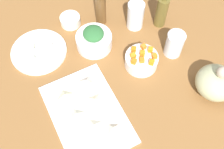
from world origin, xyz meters
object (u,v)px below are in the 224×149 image
at_px(teapot, 216,82).
at_px(bottle_2, 162,11).
at_px(cutting_board, 87,114).
at_px(drinking_glass_0, 174,44).
at_px(drinking_glass_1, 135,15).
at_px(plate_tofu, 39,51).
at_px(bottle_0, 101,7).
at_px(bowl_carrots, 141,61).
at_px(bowl_small_side, 71,20).
at_px(bowl_greens, 94,41).

distance_m(teapot, bottle_2, 0.37).
relative_size(cutting_board, drinking_glass_0, 3.28).
height_order(cutting_board, drinking_glass_1, drinking_glass_1).
height_order(cutting_board, plate_tofu, plate_tofu).
xyz_separation_m(bottle_0, drinking_glass_0, (0.30, 0.16, -0.03)).
xyz_separation_m(bowl_carrots, bottle_0, (-0.28, -0.02, 0.06)).
xyz_separation_m(cutting_board, bottle_0, (-0.35, 0.27, 0.08)).
relative_size(cutting_board, drinking_glass_1, 2.86).
relative_size(plate_tofu, bottle_0, 1.06).
xyz_separation_m(teapot, drinking_glass_1, (-0.42, -0.07, 0.01)).
bearing_deg(plate_tofu, bottle_2, 75.24).
height_order(teapot, drinking_glass_0, teapot).
bearing_deg(drinking_glass_0, bottle_0, -151.42).
bearing_deg(cutting_board, plate_tofu, -174.43).
relative_size(cutting_board, bowl_carrots, 2.74).
height_order(bowl_carrots, drinking_glass_0, drinking_glass_0).
bearing_deg(drinking_glass_0, bowl_small_side, -141.84).
bearing_deg(bowl_small_side, bowl_carrots, 22.08).
bearing_deg(teapot, bottle_2, 175.45).
bearing_deg(bottle_2, cutting_board, -66.37).
bearing_deg(bowl_greens, bowl_carrots, 31.91).
relative_size(cutting_board, bowl_small_side, 4.09).
bearing_deg(bowl_carrots, bottle_0, -176.14).
height_order(bottle_0, drinking_glass_1, bottle_0).
bearing_deg(bottle_0, bowl_small_side, -116.73).
relative_size(bowl_carrots, bowl_small_side, 1.49).
distance_m(teapot, drinking_glass_0, 0.22).
height_order(bowl_greens, bowl_small_side, bowl_greens).
xyz_separation_m(cutting_board, plate_tofu, (-0.34, -0.03, 0.00)).
xyz_separation_m(bowl_small_side, bottle_0, (0.06, 0.12, 0.07)).
bearing_deg(bowl_small_side, cutting_board, -19.99).
height_order(plate_tofu, bottle_0, bottle_0).
relative_size(bowl_greens, bottle_2, 0.77).
bearing_deg(bottle_0, plate_tofu, -88.11).
xyz_separation_m(cutting_board, bowl_carrots, (-0.08, 0.29, 0.02)).
distance_m(plate_tofu, drinking_glass_1, 0.43).
relative_size(teapot, bottle_2, 0.87).
height_order(plate_tofu, bowl_greens, bowl_greens).
bearing_deg(bowl_carrots, drinking_glass_1, 152.92).
bearing_deg(bottle_2, bottle_0, -124.65).
distance_m(bottle_2, drinking_glass_1, 0.11).
xyz_separation_m(bowl_small_side, teapot, (0.57, 0.30, 0.04)).
bearing_deg(bottle_2, drinking_glass_1, -116.24).
bearing_deg(drinking_glass_1, drinking_glass_0, 14.03).
height_order(plate_tofu, drinking_glass_0, drinking_glass_0).
bearing_deg(bottle_0, bowl_carrots, 3.86).
bearing_deg(bottle_0, bowl_greens, -42.77).
relative_size(bowl_small_side, teapot, 0.53).
distance_m(plate_tofu, drinking_glass_0, 0.55).
distance_m(plate_tofu, bottle_2, 0.53).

